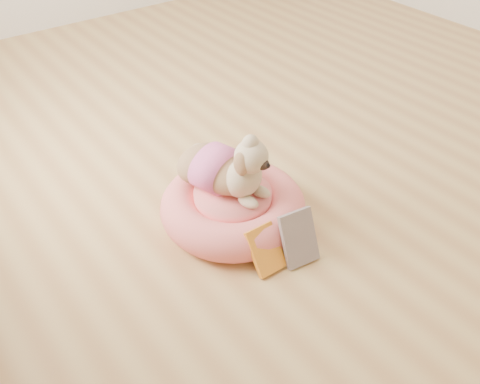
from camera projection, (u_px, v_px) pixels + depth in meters
floor at (307, 127)px, 2.91m from camera, size 4.50×4.50×0.00m
pet_bed at (233, 207)px, 2.25m from camera, size 0.61×0.61×0.16m
dog at (226, 158)px, 2.12m from camera, size 0.40×0.48×0.31m
book_yellow at (265, 250)px, 2.04m from camera, size 0.12×0.13×0.16m
book_white at (299, 238)px, 2.06m from camera, size 0.15×0.13×0.21m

